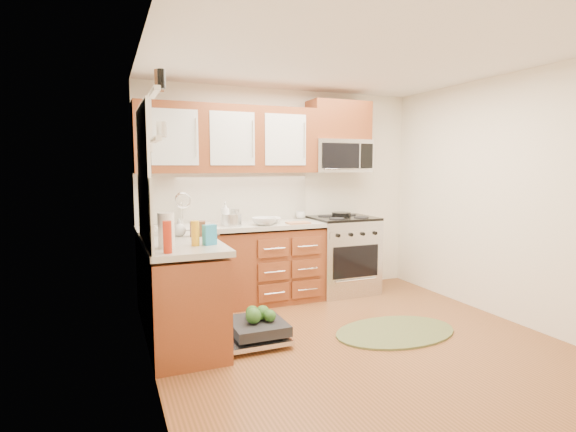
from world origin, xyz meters
name	(u,v)px	position (x,y,z in m)	size (l,w,h in m)	color
floor	(353,340)	(0.00, 0.00, 0.00)	(3.50, 3.50, 0.00)	brown
ceiling	(358,57)	(0.00, 0.00, 2.50)	(3.50, 3.50, 0.00)	white
wall_back	(282,193)	(0.00, 1.75, 1.25)	(3.50, 0.04, 2.50)	white
wall_front	(529,229)	(0.00, -1.75, 1.25)	(3.50, 0.04, 2.50)	white
wall_left	(148,211)	(-1.75, 0.00, 1.25)	(0.04, 3.50, 2.50)	white
wall_right	(503,198)	(1.75, 0.00, 1.25)	(0.04, 3.50, 2.50)	white
base_cabinet_back	(233,268)	(-0.73, 1.45, 0.42)	(2.05, 0.60, 0.85)	brown
base_cabinet_left	(181,297)	(-1.45, 0.52, 0.42)	(0.60, 1.25, 0.85)	brown
countertop_back	(233,227)	(-0.72, 1.44, 0.90)	(2.07, 0.64, 0.05)	#B0ABA1
countertop_left	(181,244)	(-1.44, 0.53, 0.90)	(0.64, 1.27, 0.05)	#B0ABA1
backsplash_back	(226,197)	(-0.73, 1.74, 1.21)	(2.05, 0.02, 0.57)	silver
backsplash_left	(145,210)	(-1.74, 0.52, 1.21)	(0.02, 1.25, 0.57)	silver
upper_cabinets	(228,139)	(-0.73, 1.57, 1.88)	(2.05, 0.35, 0.75)	brown
cabinet_over_mw	(339,121)	(0.68, 1.57, 2.13)	(0.76, 0.35, 0.47)	brown
range	(343,255)	(0.68, 1.43, 0.47)	(0.76, 0.64, 0.95)	silver
microwave	(339,156)	(0.68, 1.55, 1.70)	(0.76, 0.38, 0.40)	silver
sink	(186,238)	(-1.25, 1.42, 0.80)	(0.62, 0.50, 0.26)	white
dishwasher	(253,331)	(-0.86, 0.30, 0.10)	(0.70, 0.60, 0.20)	silver
window	(144,169)	(-1.74, 0.50, 1.55)	(0.03, 1.05, 1.05)	white
window_blind	(145,129)	(-1.71, 0.50, 1.88)	(0.02, 0.96, 0.40)	white
shelf_upper	(154,92)	(-1.72, -0.35, 2.05)	(0.04, 0.40, 0.03)	white
shelf_lower	(156,139)	(-1.72, -0.35, 1.75)	(0.04, 0.40, 0.03)	white
rug	(395,332)	(0.46, 0.00, 0.01)	(1.21, 0.79, 0.02)	olive
skillet	(341,214)	(0.71, 1.53, 0.97)	(0.24, 0.24, 0.05)	black
stock_pot	(232,220)	(-0.76, 1.33, 0.99)	(0.22, 0.22, 0.13)	silver
cutting_board	(298,223)	(-0.02, 1.22, 0.93)	(0.25, 0.16, 0.02)	#AC744F
canister	(235,216)	(-0.66, 1.56, 1.01)	(0.10, 0.10, 0.16)	silver
paper_towel_roll	(166,230)	(-1.60, 0.22, 1.07)	(0.13, 0.13, 0.28)	white
mustard_bottle	(195,233)	(-1.37, 0.24, 1.03)	(0.07, 0.07, 0.21)	#F0A91A
red_bottle	(167,237)	(-1.62, 0.00, 1.05)	(0.07, 0.07, 0.25)	#A9230E
wooden_box	(198,229)	(-1.25, 0.74, 1.00)	(0.14, 0.10, 0.14)	brown
blue_carton	(210,235)	(-1.25, 0.24, 1.01)	(0.11, 0.06, 0.17)	#2990C3
bowl_a	(269,220)	(-0.30, 1.40, 0.96)	(0.26, 0.26, 0.06)	#999999
bowl_b	(264,221)	(-0.42, 1.25, 0.97)	(0.27, 0.27, 0.08)	#999999
cup	(300,215)	(0.20, 1.65, 0.97)	(0.12, 0.12, 0.09)	#999999
soap_bottle_a	(225,214)	(-0.83, 1.35, 1.06)	(0.10, 0.10, 0.27)	#999999
soap_bottle_b	(163,225)	(-1.54, 0.91, 1.02)	(0.09, 0.09, 0.20)	#999999
soap_bottle_c	(179,227)	(-1.41, 0.81, 1.01)	(0.13, 0.13, 0.16)	#999999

